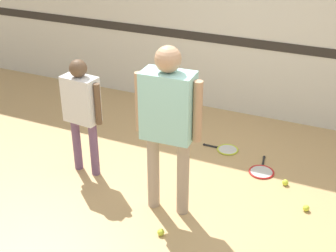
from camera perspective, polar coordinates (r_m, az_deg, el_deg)
ground_plane at (r=4.71m, az=1.57°, el=-10.21°), size 16.00×16.00×0.00m
person_instructor at (r=4.19m, az=0.00°, el=1.39°), size 0.64×0.28×1.68m
person_student_left at (r=4.98m, az=-10.50°, el=2.50°), size 0.50×0.23×1.32m
racket_spare_on_floor at (r=5.37m, az=11.34°, el=-5.40°), size 0.33×0.51×0.03m
racket_second_spare at (r=5.73m, az=7.11°, el=-2.83°), size 0.45×0.26×0.03m
tennis_ball_near_instructor at (r=4.40m, az=-0.88°, el=-12.82°), size 0.07×0.07×0.07m
tennis_ball_by_spare_racket at (r=5.19m, az=14.11°, el=-6.70°), size 0.07×0.07×0.07m
tennis_ball_stray_right at (r=4.87m, az=16.49°, el=-9.57°), size 0.07×0.07×0.07m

